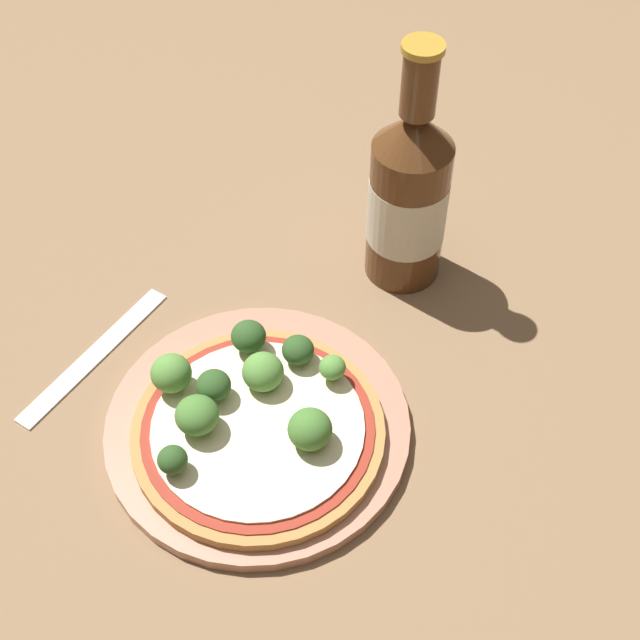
# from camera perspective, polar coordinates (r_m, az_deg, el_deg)

# --- Properties ---
(ground_plane) EXTENTS (3.00, 3.00, 0.00)m
(ground_plane) POSITION_cam_1_polar(r_m,az_deg,el_deg) (0.74, -3.52, -7.26)
(ground_plane) COLOR #846647
(plate) EXTENTS (0.25, 0.25, 0.01)m
(plate) POSITION_cam_1_polar(r_m,az_deg,el_deg) (0.74, -4.08, -6.95)
(plate) COLOR tan
(plate) RESTS_ON ground_plane
(pizza) EXTENTS (0.20, 0.20, 0.01)m
(pizza) POSITION_cam_1_polar(r_m,az_deg,el_deg) (0.72, -4.19, -6.96)
(pizza) COLOR #B77F42
(pizza) RESTS_ON plate
(broccoli_floret_0) EXTENTS (0.03, 0.03, 0.03)m
(broccoli_floret_0) POSITION_cam_1_polar(r_m,az_deg,el_deg) (0.73, -6.67, -3.95)
(broccoli_floret_0) COLOR #89A866
(broccoli_floret_0) RESTS_ON pizza
(broccoli_floret_1) EXTENTS (0.02, 0.02, 0.03)m
(broccoli_floret_1) POSITION_cam_1_polar(r_m,az_deg,el_deg) (0.69, -9.42, -8.83)
(broccoli_floret_1) COLOR #89A866
(broccoli_floret_1) RESTS_ON pizza
(broccoli_floret_2) EXTENTS (0.03, 0.03, 0.03)m
(broccoli_floret_2) POSITION_cam_1_polar(r_m,az_deg,el_deg) (0.75, -4.60, -1.05)
(broccoli_floret_2) COLOR #89A866
(broccoli_floret_2) RESTS_ON pizza
(broccoli_floret_3) EXTENTS (0.03, 0.03, 0.03)m
(broccoli_floret_3) POSITION_cam_1_polar(r_m,az_deg,el_deg) (0.74, -1.40, -1.94)
(broccoli_floret_3) COLOR #89A866
(broccoli_floret_3) RESTS_ON pizza
(broccoli_floret_4) EXTENTS (0.03, 0.03, 0.03)m
(broccoli_floret_4) POSITION_cam_1_polar(r_m,az_deg,el_deg) (0.73, -9.50, -3.38)
(broccoli_floret_4) COLOR #89A866
(broccoli_floret_4) RESTS_ON pizza
(broccoli_floret_5) EXTENTS (0.04, 0.04, 0.03)m
(broccoli_floret_5) POSITION_cam_1_polar(r_m,az_deg,el_deg) (0.69, -0.65, -7.01)
(broccoli_floret_5) COLOR #89A866
(broccoli_floret_5) RESTS_ON pizza
(broccoli_floret_6) EXTENTS (0.03, 0.03, 0.03)m
(broccoli_floret_6) POSITION_cam_1_polar(r_m,az_deg,el_deg) (0.71, -7.88, -6.06)
(broccoli_floret_6) COLOR #89A866
(broccoli_floret_6) RESTS_ON pizza
(broccoli_floret_7) EXTENTS (0.03, 0.03, 0.03)m
(broccoli_floret_7) POSITION_cam_1_polar(r_m,az_deg,el_deg) (0.73, -3.68, -3.33)
(broccoli_floret_7) COLOR #89A866
(broccoli_floret_7) RESTS_ON pizza
(broccoli_floret_8) EXTENTS (0.02, 0.02, 0.02)m
(broccoli_floret_8) POSITION_cam_1_polar(r_m,az_deg,el_deg) (0.73, 0.80, -3.07)
(broccoli_floret_8) COLOR #89A866
(broccoli_floret_8) RESTS_ON pizza
(beer_bottle) EXTENTS (0.07, 0.07, 0.24)m
(beer_bottle) POSITION_cam_1_polar(r_m,az_deg,el_deg) (0.80, 5.69, 7.94)
(beer_bottle) COLOR #563319
(beer_bottle) RESTS_ON ground_plane
(fork) EXTENTS (0.04, 0.18, 0.00)m
(fork) POSITION_cam_1_polar(r_m,az_deg,el_deg) (0.81, -14.24, -2.16)
(fork) COLOR silver
(fork) RESTS_ON ground_plane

